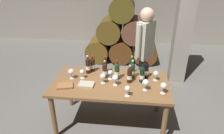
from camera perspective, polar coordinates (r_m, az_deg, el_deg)
ground_plane at (r=3.38m, az=-0.39°, el=-15.52°), size 14.00×14.00×0.00m
barrel_stack at (r=5.36m, az=2.85°, el=8.87°), size 1.86×0.90×1.69m
stone_pillar at (r=4.34m, az=19.93°, el=11.97°), size 0.32×0.32×2.60m
dining_table at (r=2.98m, az=-0.42°, el=-5.86°), size 1.70×0.90×0.76m
wine_bottle_0 at (r=3.15m, az=-6.92°, el=0.41°), size 0.07×0.07×0.30m
wine_bottle_1 at (r=3.14m, az=-2.05°, el=0.38°), size 0.07×0.07×0.28m
wine_bottle_2 at (r=3.00m, az=5.84°, el=-0.99°), size 0.07×0.07×0.29m
wine_bottle_3 at (r=2.88m, az=5.07°, el=-2.29°), size 0.07×0.07×0.28m
wine_bottle_4 at (r=3.21m, az=-5.58°, el=0.74°), size 0.07×0.07×0.27m
wine_bottle_5 at (r=2.95m, az=1.42°, el=-1.19°), size 0.07×0.07×0.31m
wine_bottle_6 at (r=3.03m, az=9.77°, el=-0.93°), size 0.07×0.07×0.29m
wine_bottle_7 at (r=3.16m, az=5.65°, el=0.47°), size 0.07×0.07×0.29m
wine_bottle_8 at (r=3.00m, az=-2.09°, el=-0.95°), size 0.07×0.07×0.28m
wine_bottle_9 at (r=2.91m, az=8.61°, el=-2.13°), size 0.07×0.07×0.29m
wine_glass_0 at (r=3.02m, az=-8.56°, el=-1.49°), size 0.07×0.07×0.15m
wine_glass_1 at (r=2.80m, az=0.93°, el=-3.21°), size 0.09×0.09×0.16m
wine_glass_2 at (r=2.96m, az=-0.49°, el=-1.69°), size 0.07×0.07×0.15m
wine_glass_3 at (r=2.58m, az=4.46°, el=-6.30°), size 0.08×0.08×0.15m
wine_glass_4 at (r=2.71m, az=14.58°, el=-5.30°), size 0.09×0.09×0.16m
wine_glass_5 at (r=3.00m, az=12.46°, el=-1.95°), size 0.08×0.08×0.15m
wine_glass_6 at (r=2.73m, az=9.61°, el=-4.48°), size 0.09×0.09×0.16m
wine_glass_7 at (r=2.86m, az=-2.64°, el=-2.75°), size 0.08×0.08×0.15m
wine_glass_8 at (r=3.03m, az=-11.60°, el=-1.37°), size 0.09×0.09×0.16m
tasting_notebook at (r=2.87m, az=-7.36°, el=-4.98°), size 0.22×0.17×0.03m
leather_ledger at (r=2.90m, az=-13.28°, el=-5.23°), size 0.25×0.21×0.03m
sommelier_presenting at (r=3.48m, az=9.34°, el=5.54°), size 0.33×0.42×1.72m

